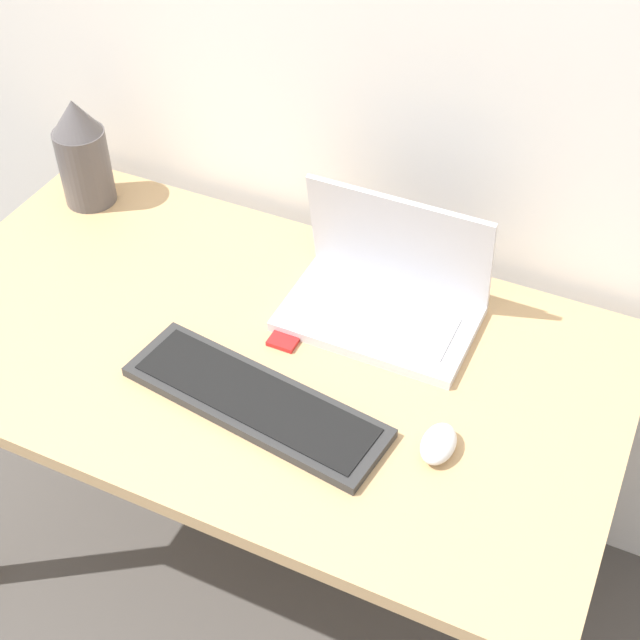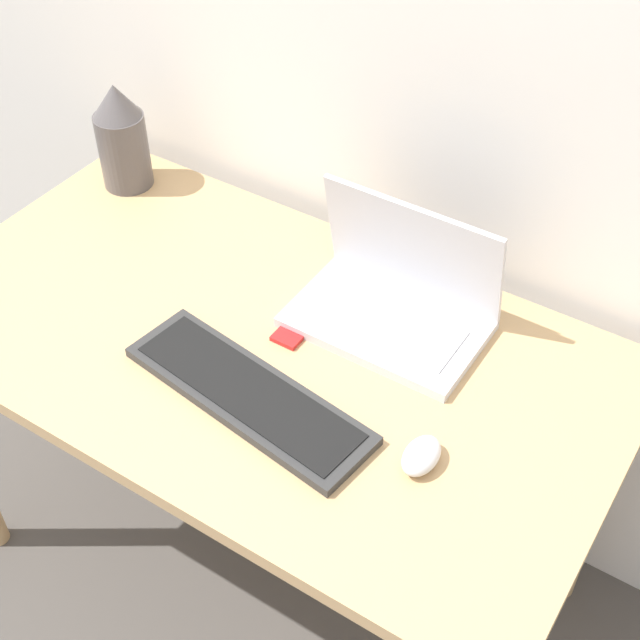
% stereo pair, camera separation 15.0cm
% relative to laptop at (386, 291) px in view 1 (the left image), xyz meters
% --- Properties ---
extents(desk, '(1.31, 0.72, 0.74)m').
position_rel_laptop_xyz_m(desk, '(-0.18, -0.18, -0.14)').
color(desk, tan).
rests_on(desk, ground_plane).
extents(laptop, '(0.35, 0.22, 0.23)m').
position_rel_laptop_xyz_m(laptop, '(0.00, 0.00, 0.00)').
color(laptop, silver).
rests_on(laptop, desk).
extents(keyboard, '(0.48, 0.20, 0.02)m').
position_rel_laptop_xyz_m(keyboard, '(-0.11, -0.31, -0.04)').
color(keyboard, '#2D2D2D').
rests_on(keyboard, desk).
extents(mouse, '(0.05, 0.09, 0.04)m').
position_rel_laptop_xyz_m(mouse, '(0.20, -0.27, -0.03)').
color(mouse, silver).
rests_on(mouse, desk).
extents(vase, '(0.11, 0.11, 0.24)m').
position_rel_laptop_xyz_m(vase, '(-0.71, 0.07, 0.07)').
color(vase, '#514C4C').
rests_on(vase, desk).
extents(mp3_player, '(0.05, 0.06, 0.01)m').
position_rel_laptop_xyz_m(mp3_player, '(-0.13, -0.14, -0.05)').
color(mp3_player, red).
rests_on(mp3_player, desk).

